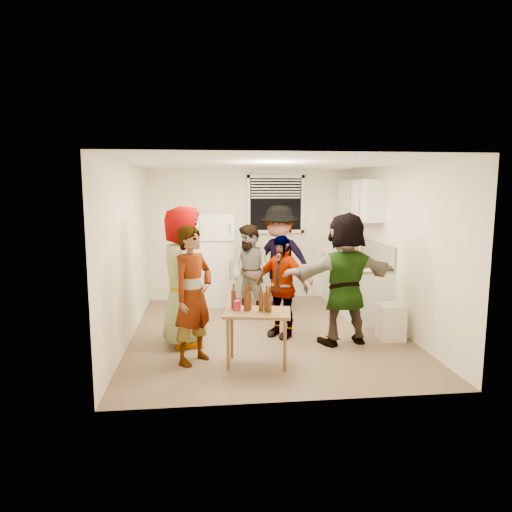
{
  "coord_description": "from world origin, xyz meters",
  "views": [
    {
      "loc": [
        -0.89,
        -6.56,
        2.15
      ],
      "look_at": [
        -0.16,
        0.15,
        1.15
      ],
      "focal_mm": 32.0,
      "sensor_mm": 36.0,
      "label": 1
    }
  ],
  "objects": [
    {
      "name": "beer_bottle_table",
      "position": [
        -0.38,
        -1.13,
        0.67
      ],
      "size": [
        0.06,
        0.06,
        0.23
      ],
      "primitive_type": "cylinder",
      "color": "#47230C",
      "rests_on": "serving_table"
    },
    {
      "name": "wine_bottle",
      "position": [
        1.75,
        1.94,
        0.9
      ],
      "size": [
        0.07,
        0.07,
        0.28
      ],
      "primitive_type": "cylinder",
      "color": "black",
      "rests_on": "countertop"
    },
    {
      "name": "blue_cup",
      "position": [
        1.44,
        0.59,
        0.9
      ],
      "size": [
        0.09,
        0.09,
        0.12
      ],
      "primitive_type": "cylinder",
      "color": "#1C2FBB",
      "rests_on": "countertop"
    },
    {
      "name": "counter_lower",
      "position": [
        1.7,
        1.15,
        0.43
      ],
      "size": [
        0.6,
        2.2,
        0.86
      ],
      "primitive_type": "cube",
      "color": "white",
      "rests_on": "ground"
    },
    {
      "name": "guest_grey",
      "position": [
        -1.21,
        -0.36,
        0.0
      ],
      "size": [
        1.92,
        0.95,
        0.61
      ],
      "primitive_type": "imported",
      "rotation": [
        0.0,
        0.0,
        1.57
      ],
      "color": "#959595",
      "rests_on": "ground"
    },
    {
      "name": "guest_stripe",
      "position": [
        -1.07,
        -1.05,
        0.0
      ],
      "size": [
        1.71,
        1.58,
        0.41
      ],
      "primitive_type": "imported",
      "rotation": [
        0.0,
        0.0,
        0.87
      ],
      "color": "#141933",
      "rests_on": "ground"
    },
    {
      "name": "guest_back_right",
      "position": [
        0.32,
        0.93,
        0.0
      ],
      "size": [
        1.99,
        2.23,
        0.7
      ],
      "primitive_type": "imported",
      "rotation": [
        0.0,
        0.0,
        -0.53
      ],
      "color": "#44444A",
      "rests_on": "ground"
    },
    {
      "name": "guest_black",
      "position": [
        0.18,
        -0.16,
        0.0
      ],
      "size": [
        1.66,
        1.69,
        0.36
      ],
      "primitive_type": "imported",
      "rotation": [
        0.0,
        0.0,
        -0.76
      ],
      "color": "black",
      "rests_on": "ground"
    },
    {
      "name": "paper_towel",
      "position": [
        1.68,
        0.96,
        0.9
      ],
      "size": [
        0.12,
        0.12,
        0.26
      ],
      "primitive_type": "cylinder",
      "color": "white",
      "rests_on": "countertop"
    },
    {
      "name": "serving_table",
      "position": [
        -0.29,
        -1.22,
        0.0
      ],
      "size": [
        0.88,
        0.66,
        0.67
      ],
      "primitive_type": null,
      "rotation": [
        0.0,
        0.0,
        -0.17
      ],
      "color": "brown",
      "rests_on": "ground"
    },
    {
      "name": "trash_bin",
      "position": [
        1.72,
        -0.48,
        0.25
      ],
      "size": [
        0.37,
        0.37,
        0.51
      ],
      "primitive_type": "cube",
      "rotation": [
        0.0,
        0.0,
        -0.06
      ],
      "color": "silver",
      "rests_on": "ground"
    },
    {
      "name": "red_cup",
      "position": [
        -0.53,
        -1.14,
        0.67
      ],
      "size": [
        0.09,
        0.09,
        0.12
      ],
      "primitive_type": "cylinder",
      "color": "#B51A38",
      "rests_on": "serving_table"
    },
    {
      "name": "countertop",
      "position": [
        1.7,
        1.15,
        0.88
      ],
      "size": [
        0.64,
        2.22,
        0.04
      ],
      "primitive_type": "cube",
      "color": "beige",
      "rests_on": "counter_lower"
    },
    {
      "name": "beer_bottle_counter",
      "position": [
        1.6,
        0.74,
        0.9
      ],
      "size": [
        0.07,
        0.07,
        0.25
      ],
      "primitive_type": "cylinder",
      "color": "#47230C",
      "rests_on": "countertop"
    },
    {
      "name": "window",
      "position": [
        0.45,
        2.21,
        1.85
      ],
      "size": [
        1.12,
        0.1,
        1.06
      ],
      "primitive_type": null,
      "color": "white",
      "rests_on": "room"
    },
    {
      "name": "picture_frame",
      "position": [
        1.92,
        1.61,
        0.98
      ],
      "size": [
        0.02,
        0.19,
        0.16
      ],
      "primitive_type": "cube",
      "color": "gold",
      "rests_on": "countertop"
    },
    {
      "name": "guest_back_left",
      "position": [
        -0.17,
        0.91,
        0.0
      ],
      "size": [
        1.61,
        1.66,
        0.59
      ],
      "primitive_type": "imported",
      "rotation": [
        0.0,
        0.0,
        -0.74
      ],
      "color": "brown",
      "rests_on": "ground"
    },
    {
      "name": "room",
      "position": [
        0.0,
        0.0,
        0.0
      ],
      "size": [
        4.0,
        4.5,
        2.5
      ],
      "primitive_type": null,
      "color": "white",
      "rests_on": "ground"
    },
    {
      "name": "kettle",
      "position": [
        1.65,
        1.44,
        0.9
      ],
      "size": [
        0.25,
        0.22,
        0.18
      ],
      "primitive_type": null,
      "rotation": [
        0.0,
        0.0,
        0.17
      ],
      "color": "silver",
      "rests_on": "countertop"
    },
    {
      "name": "backsplash",
      "position": [
        1.99,
        1.15,
        1.08
      ],
      "size": [
        0.03,
        2.2,
        0.36
      ],
      "primitive_type": "cube",
      "color": "beige",
      "rests_on": "countertop"
    },
    {
      "name": "guest_orange",
      "position": [
        1.0,
        -0.55,
        0.0
      ],
      "size": [
        2.0,
        2.11,
        0.54
      ],
      "primitive_type": "imported",
      "rotation": [
        0.0,
        0.0,
        3.32
      ],
      "color": "#C1784A",
      "rests_on": "ground"
    },
    {
      "name": "upper_cabinets",
      "position": [
        1.83,
        1.35,
        1.95
      ],
      "size": [
        0.34,
        1.6,
        0.7
      ],
      "primitive_type": "cube",
      "color": "white",
      "rests_on": "room"
    },
    {
      "name": "refrigerator",
      "position": [
        -0.75,
        1.88,
        0.85
      ],
      "size": [
        0.7,
        0.7,
        1.7
      ],
      "primitive_type": "cube",
      "color": "white",
      "rests_on": "ground"
    }
  ]
}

